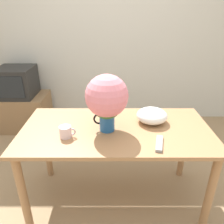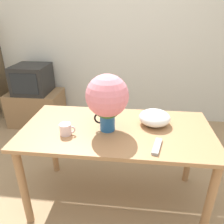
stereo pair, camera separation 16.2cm
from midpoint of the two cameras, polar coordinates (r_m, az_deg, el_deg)
The scene contains 9 objects.
ground_plane at distance 2.06m, azimuth -2.91°, elevation -25.06°, with size 12.00×12.00×0.00m, color #9E7F5B.
wall_back at distance 3.21m, azimuth -1.72°, elevation 20.23°, with size 8.00×0.05×2.60m.
table at distance 1.76m, azimuth -1.50°, elevation -7.15°, with size 1.48×0.75×0.74m.
flower_vase at distance 1.58m, azimuth -4.21°, elevation 3.28°, with size 0.32×0.32×0.44m.
coffee_mug at distance 1.63m, azimuth -14.69°, elevation -5.08°, with size 0.12×0.09×0.09m.
white_bowl at distance 1.79m, azimuth 7.97°, elevation -0.99°, with size 0.25×0.25×0.12m.
remote_control at distance 1.53m, azimuth 9.37°, elevation -8.21°, with size 0.09×0.19×0.02m.
tv_stand at distance 3.43m, azimuth -23.56°, elevation 0.14°, with size 0.75×0.51×0.49m.
tv_set at distance 3.28m, azimuth -24.90°, elevation 7.14°, with size 0.47×0.48×0.39m.
Camera 1 is at (0.02, -1.31, 1.58)m, focal length 35.00 mm.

